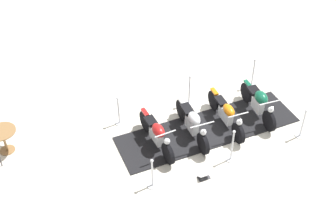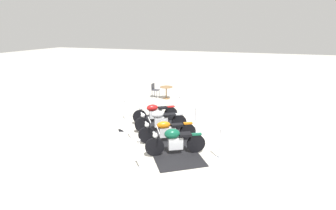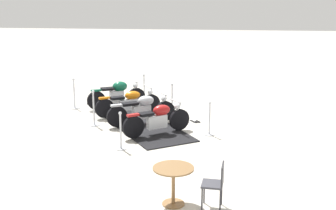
{
  "view_description": "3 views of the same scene",
  "coord_description": "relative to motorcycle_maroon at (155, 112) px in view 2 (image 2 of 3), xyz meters",
  "views": [
    {
      "loc": [
        9.97,
        0.52,
        9.15
      ],
      "look_at": [
        0.04,
        -1.25,
        0.83
      ],
      "focal_mm": 46.93,
      "sensor_mm": 36.0,
      "label": 1
    },
    {
      "loc": [
        -3.5,
        9.52,
        4.33
      ],
      "look_at": [
        0.22,
        -1.12,
        1.01
      ],
      "focal_mm": 28.2,
      "sensor_mm": 36.0,
      "label": 2
    },
    {
      "loc": [
        2.78,
        -13.23,
        3.92
      ],
      "look_at": [
        1.25,
        -1.25,
        0.87
      ],
      "focal_mm": 45.78,
      "sensor_mm": 36.0,
      "label": 3
    }
  ],
  "objects": [
    {
      "name": "stanchion_left_rear",
      "position": [
        -3.46,
        2.64,
        -0.15
      ],
      "size": [
        0.35,
        0.35,
        1.11
      ],
      "color": "silver",
      "rests_on": "ground_plane"
    },
    {
      "name": "cafe_chair_near_table",
      "position": [
        1.75,
        -4.32,
        0.04
      ],
      "size": [
        0.43,
        0.43,
        0.91
      ],
      "rotation": [
        0.0,
        0.0,
        3.07
      ],
      "color": "#2D2D33",
      "rests_on": "ground_plane"
    },
    {
      "name": "display_platform",
      "position": [
        -0.99,
        1.4,
        -0.48
      ],
      "size": [
        4.47,
        5.59,
        0.03
      ],
      "primitive_type": "cube",
      "rotation": [
        0.0,
        0.0,
        2.16
      ],
      "color": "black",
      "rests_on": "ground_plane"
    },
    {
      "name": "stanchion_right_rear",
      "position": [
        -1.18,
        4.16,
        -0.13
      ],
      "size": [
        0.3,
        0.3,
        1.04
      ],
      "color": "silver",
      "rests_on": "ground_plane"
    },
    {
      "name": "info_placard",
      "position": [
        0.98,
        1.49,
        -0.44
      ],
      "size": [
        0.35,
        0.39,
        0.19
      ],
      "rotation": [
        0.0,
        0.0,
        5.3
      ],
      "color": "#333338",
      "rests_on": "ground_plane"
    },
    {
      "name": "motorcycle_forest",
      "position": [
        -1.9,
        2.86,
        0.05
      ],
      "size": [
        1.92,
        1.2,
        0.97
      ],
      "rotation": [
        0.0,
        0.0,
        0.51
      ],
      "color": "black",
      "rests_on": "display_platform"
    },
    {
      "name": "motorcycle_chrome",
      "position": [
        -0.64,
        0.95,
        0.01
      ],
      "size": [
        1.99,
        1.3,
        0.96
      ],
      "rotation": [
        0.0,
        0.0,
        0.54
      ],
      "color": "black",
      "rests_on": "display_platform"
    },
    {
      "name": "ground_plane",
      "position": [
        -0.99,
        1.4,
        -0.5
      ],
      "size": [
        80.0,
        80.0,
        0.0
      ],
      "primitive_type": "plane",
      "color": "beige"
    },
    {
      "name": "motorcycle_copper",
      "position": [
        -1.27,
        1.9,
        -0.02
      ],
      "size": [
        2.01,
        1.29,
        0.95
      ],
      "rotation": [
        0.0,
        0.0,
        0.55
      ],
      "color": "black",
      "rests_on": "display_platform"
    },
    {
      "name": "stanchion_left_front",
      "position": [
        -0.8,
        -1.35,
        -0.13
      ],
      "size": [
        0.29,
        0.29,
        1.03
      ],
      "color": "silver",
      "rests_on": "ground_plane"
    },
    {
      "name": "stanchion_right_front",
      "position": [
        1.48,
        0.17,
        -0.16
      ],
      "size": [
        0.31,
        0.31,
        1.01
      ],
      "color": "silver",
      "rests_on": "ground_plane"
    },
    {
      "name": "motorcycle_maroon",
      "position": [
        0.0,
        0.0,
        0.0
      ],
      "size": [
        1.79,
        1.39,
        0.95
      ],
      "rotation": [
        0.0,
        0.0,
        0.65
      ],
      "color": "black",
      "rests_on": "display_platform"
    },
    {
      "name": "cafe_table",
      "position": [
        0.93,
        -4.26,
        0.08
      ],
      "size": [
        0.8,
        0.8,
        0.77
      ],
      "color": "olive",
      "rests_on": "ground_plane"
    },
    {
      "name": "stanchion_left_mid",
      "position": [
        -2.13,
        0.64,
        -0.11
      ],
      "size": [
        0.31,
        0.31,
        1.14
      ],
      "color": "silver",
      "rests_on": "ground_plane"
    },
    {
      "name": "stanchion_right_mid",
      "position": [
        0.15,
        2.16,
        -0.1
      ],
      "size": [
        0.3,
        0.3,
        1.12
      ],
      "color": "silver",
      "rests_on": "ground_plane"
    }
  ]
}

